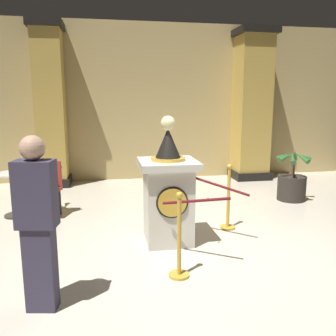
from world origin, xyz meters
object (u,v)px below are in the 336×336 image
at_px(stanchion_far, 228,206).
at_px(bystander_guest, 37,220).
at_px(potted_palm_left, 43,197).
at_px(potted_palm_right, 292,184).
at_px(cafe_chair_red, 48,184).
at_px(pedestal_clock, 168,193).
at_px(stanchion_near, 179,248).
at_px(cafe_table, 15,189).

distance_m(stanchion_far, bystander_guest, 3.14).
xyz_separation_m(potted_palm_left, potted_palm_right, (4.84, -0.00, 0.03)).
height_order(stanchion_far, potted_palm_right, potted_palm_right).
height_order(potted_palm_left, cafe_chair_red, potted_palm_left).
bearing_deg(cafe_chair_red, potted_palm_right, 2.33).
xyz_separation_m(pedestal_clock, stanchion_near, (-0.06, -1.04, -0.36)).
xyz_separation_m(bystander_guest, cafe_chair_red, (-0.36, 2.95, -0.33)).
bearing_deg(cafe_table, potted_palm_right, 1.22).
bearing_deg(cafe_chair_red, bystander_guest, -83.14).
relative_size(potted_palm_left, potted_palm_right, 1.01).
bearing_deg(bystander_guest, cafe_chair_red, 96.86).
bearing_deg(potted_palm_right, pedestal_clock, -149.15).
relative_size(pedestal_clock, stanchion_near, 1.78).
relative_size(cafe_table, cafe_chair_red, 0.81).
relative_size(bystander_guest, cafe_chair_red, 1.77).
height_order(pedestal_clock, potted_palm_left, pedestal_clock).
height_order(stanchion_near, potted_palm_right, potted_palm_right).
height_order(bystander_guest, cafe_table, bystander_guest).
xyz_separation_m(potted_palm_left, cafe_chair_red, (0.14, -0.19, 0.27)).
distance_m(pedestal_clock, stanchion_far, 1.14).
bearing_deg(potted_palm_right, cafe_table, -178.78).
bearing_deg(stanchion_far, potted_palm_left, 156.01).
bearing_deg(stanchion_near, bystander_guest, -164.48).
xyz_separation_m(stanchion_far, bystander_guest, (-2.52, -1.81, 0.54)).
distance_m(pedestal_clock, potted_palm_right, 3.34).
relative_size(stanchion_far, bystander_guest, 0.61).
distance_m(pedestal_clock, stanchion_near, 1.11).
xyz_separation_m(stanchion_far, potted_palm_right, (1.82, 1.34, -0.04)).
xyz_separation_m(stanchion_far, potted_palm_left, (-3.01, 1.34, -0.06)).
xyz_separation_m(potted_palm_left, bystander_guest, (0.50, -3.15, 0.61)).
distance_m(potted_palm_left, potted_palm_right, 4.84).
bearing_deg(cafe_chair_red, cafe_table, 172.23).
relative_size(potted_palm_right, bystander_guest, 0.62).
bearing_deg(pedestal_clock, potted_palm_left, 139.43).
relative_size(potted_palm_left, bystander_guest, 0.62).
bearing_deg(bystander_guest, stanchion_near, 15.52).
distance_m(stanchion_near, cafe_table, 3.54).
xyz_separation_m(pedestal_clock, potted_palm_right, (2.85, 1.70, -0.39)).
xyz_separation_m(pedestal_clock, cafe_chair_red, (-1.85, 1.51, -0.14)).
xyz_separation_m(potted_palm_right, cafe_chair_red, (-4.70, -0.19, 0.25)).
bearing_deg(cafe_table, bystander_guest, -72.95).
distance_m(pedestal_clock, bystander_guest, 2.08).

